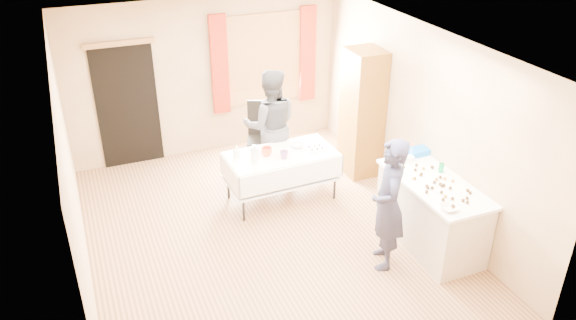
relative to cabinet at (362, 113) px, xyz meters
name	(u,v)px	position (x,y,z in m)	size (l,w,h in m)	color
floor	(266,234)	(-1.99, -1.07, -1.01)	(4.50, 5.50, 0.02)	#9E7047
ceiling	(262,42)	(-1.99, -1.07, 1.61)	(4.50, 5.50, 0.02)	white
wall_back	(206,77)	(-1.99, 1.69, 0.30)	(4.50, 0.02, 2.60)	tan
wall_front	(378,284)	(-1.99, -3.83, 0.30)	(4.50, 0.02, 2.60)	tan
wall_left	(71,181)	(-4.25, -1.07, 0.30)	(0.02, 5.50, 2.60)	tan
wall_right	(419,119)	(0.27, -1.07, 0.30)	(0.02, 5.50, 2.60)	tan
window_frame	(264,59)	(-0.99, 1.65, 0.50)	(1.32, 0.06, 1.52)	olive
window_pane	(264,59)	(-0.99, 1.64, 0.50)	(1.20, 0.02, 1.40)	white
curtain_left	(220,65)	(-1.77, 1.60, 0.50)	(0.28, 0.06, 1.65)	#A22411
curtain_right	(308,54)	(-0.21, 1.60, 0.50)	(0.28, 0.06, 1.65)	#A22411
doorway	(128,106)	(-3.29, 1.66, 0.00)	(0.95, 0.04, 2.00)	black
door_lintel	(119,43)	(-3.29, 1.63, 1.02)	(1.05, 0.06, 0.08)	olive
cabinet	(362,113)	(0.00, 0.00, 0.00)	(0.50, 0.60, 2.00)	brown
counter	(431,213)	(-0.10, -2.05, -0.55)	(0.75, 1.58, 0.91)	#C2B4A3
party_table	(281,172)	(-1.47, -0.32, -0.56)	(1.60, 0.86, 0.75)	black
chair	(262,149)	(-1.39, 0.71, -0.68)	(0.58, 0.58, 1.09)	black
girl	(388,205)	(-0.86, -2.19, -0.16)	(0.61, 0.72, 1.68)	#1F1F39
woman	(271,126)	(-1.38, 0.34, -0.11)	(1.01, 0.88, 1.78)	black
soda_can	(441,168)	(0.11, -1.87, -0.03)	(0.07, 0.07, 0.12)	#077C3F
mixing_bowl	(449,208)	(-0.34, -2.64, -0.07)	(0.20, 0.20, 0.05)	white
foam_block	(408,159)	(-0.13, -1.47, -0.05)	(0.15, 0.10, 0.08)	white
blue_basket	(418,151)	(0.12, -1.33, -0.05)	(0.30, 0.20, 0.08)	blue
pitcher	(255,155)	(-1.90, -0.42, -0.14)	(0.11, 0.11, 0.22)	silver
cup_red	(267,151)	(-1.68, -0.30, -0.19)	(0.16, 0.16, 0.12)	#E65226
cup_rainbow	(284,155)	(-1.49, -0.48, -0.19)	(0.13, 0.13, 0.11)	red
small_bowl	(297,145)	(-1.18, -0.23, -0.22)	(0.19, 0.19, 0.06)	white
pastry_tray	(316,149)	(-0.96, -0.40, -0.24)	(0.28, 0.20, 0.02)	white
bottle	(237,151)	(-2.08, -0.19, -0.17)	(0.09, 0.10, 0.17)	white
cake_balls	(438,184)	(-0.13, -2.15, -0.07)	(0.52, 1.08, 0.04)	#3F2314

